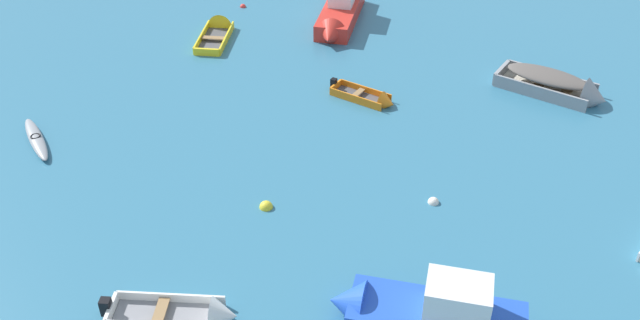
# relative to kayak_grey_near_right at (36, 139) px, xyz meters

# --- Properties ---
(kayak_grey_near_right) EXTENTS (2.04, 3.13, 0.31)m
(kayak_grey_near_right) POSITION_rel_kayak_grey_near_right_xyz_m (0.00, 0.00, 0.00)
(kayak_grey_near_right) COLOR gray
(kayak_grey_near_right) RESTS_ON ground_plane
(rowboat_yellow_back_row_center) EXTENTS (1.70, 3.70, 1.19)m
(rowboat_yellow_back_row_center) POSITION_rel_kayak_grey_near_right_xyz_m (6.10, 9.62, 0.01)
(rowboat_yellow_back_row_center) COLOR #4C4C51
(rowboat_yellow_back_row_center) RESTS_ON ground_plane
(motor_launch_red_near_camera) EXTENTS (2.84, 6.19, 2.04)m
(motor_launch_red_near_camera) POSITION_rel_kayak_grey_near_right_xyz_m (12.12, 10.48, 0.44)
(motor_launch_red_near_camera) COLOR red
(motor_launch_red_near_camera) RESTS_ON ground_plane
(motor_launch_blue_outer_right) EXTENTS (5.72, 2.88, 2.17)m
(motor_launch_blue_outer_right) POSITION_rel_kayak_grey_near_right_xyz_m (13.69, -9.41, 0.44)
(motor_launch_blue_outer_right) COLOR blue
(motor_launch_blue_outer_right) RESTS_ON ground_plane
(rowboat_orange_far_back) EXTENTS (2.85, 2.30, 0.85)m
(rowboat_orange_far_back) POSITION_rel_kayak_grey_near_right_xyz_m (13.26, 2.74, 0.01)
(rowboat_orange_far_back) COLOR #4C4C51
(rowboat_orange_far_back) RESTS_ON ground_plane
(rowboat_grey_far_right) EXTENTS (4.71, 3.92, 1.53)m
(rowboat_grey_far_right) POSITION_rel_kayak_grey_near_right_xyz_m (21.35, 3.16, 0.28)
(rowboat_grey_far_right) COLOR beige
(rowboat_grey_far_right) RESTS_ON ground_plane
(rowboat_white_cluster_outer) EXTENTS (3.95, 1.44, 1.06)m
(rowboat_white_cluster_outer) POSITION_rel_kayak_grey_near_right_xyz_m (7.30, -9.08, 0.03)
(rowboat_white_cluster_outer) COLOR gray
(rowboat_white_cluster_outer) RESTS_ON ground_plane
(mooring_buoy_far_field) EXTENTS (0.47, 0.47, 0.47)m
(mooring_buoy_far_field) POSITION_rel_kayak_grey_near_right_xyz_m (9.06, -4.10, -0.15)
(mooring_buoy_far_field) COLOR yellow
(mooring_buoy_far_field) RESTS_ON ground_plane
(mooring_buoy_between_boats_left) EXTENTS (0.32, 0.32, 0.32)m
(mooring_buoy_between_boats_left) POSITION_rel_kayak_grey_near_right_xyz_m (7.07, 12.66, -0.15)
(mooring_buoy_between_boats_left) COLOR red
(mooring_buoy_between_boats_left) RESTS_ON ground_plane
(mooring_buoy_between_boats_right) EXTENTS (0.39, 0.39, 0.39)m
(mooring_buoy_between_boats_right) POSITION_rel_kayak_grey_near_right_xyz_m (14.82, -3.93, -0.15)
(mooring_buoy_between_boats_right) COLOR silver
(mooring_buoy_between_boats_right) RESTS_ON ground_plane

